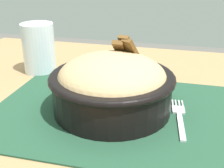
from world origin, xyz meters
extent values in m
cube|color=#99754C|center=(0.00, 0.00, 0.69)|extent=(1.06, 0.86, 0.03)
cylinder|color=olive|center=(-0.47, 0.37, 0.34)|extent=(0.04, 0.04, 0.68)
cube|color=#1E422D|center=(-0.02, 0.01, 0.71)|extent=(0.48, 0.33, 0.00)
cylinder|color=black|center=(-0.04, 0.02, 0.74)|extent=(0.21, 0.21, 0.07)
torus|color=black|center=(-0.04, 0.02, 0.77)|extent=(0.22, 0.22, 0.01)
ellipsoid|color=tan|center=(-0.04, 0.02, 0.77)|extent=(0.22, 0.22, 0.08)
sphere|color=#358029|center=(-0.06, 0.00, 0.79)|extent=(0.03, 0.03, 0.03)
cylinder|color=orange|center=(-0.05, 0.02, 0.79)|extent=(0.03, 0.01, 0.01)
cube|color=brown|center=(-0.02, 0.07, 0.80)|extent=(0.04, 0.05, 0.05)
cube|color=brown|center=(-0.03, 0.07, 0.81)|extent=(0.03, 0.04, 0.06)
cube|color=brown|center=(-0.04, 0.07, 0.80)|extent=(0.02, 0.05, 0.04)
cube|color=silver|center=(0.08, -0.02, 0.71)|extent=(0.02, 0.08, 0.00)
cube|color=silver|center=(0.08, 0.02, 0.71)|extent=(0.01, 0.01, 0.00)
cube|color=silver|center=(0.07, 0.04, 0.71)|extent=(0.02, 0.03, 0.00)
cube|color=silver|center=(0.08, 0.07, 0.71)|extent=(0.01, 0.02, 0.00)
cube|color=silver|center=(0.07, 0.07, 0.71)|extent=(0.01, 0.02, 0.00)
cube|color=silver|center=(0.07, 0.07, 0.71)|extent=(0.01, 0.02, 0.00)
cube|color=silver|center=(0.06, 0.06, 0.71)|extent=(0.01, 0.02, 0.00)
cylinder|color=silver|center=(-0.26, 0.17, 0.76)|extent=(0.08, 0.08, 0.12)
cylinder|color=silver|center=(-0.26, 0.17, 0.73)|extent=(0.07, 0.07, 0.05)
camera|label=1|loc=(0.07, -0.45, 0.97)|focal=48.18mm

